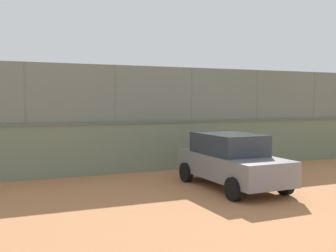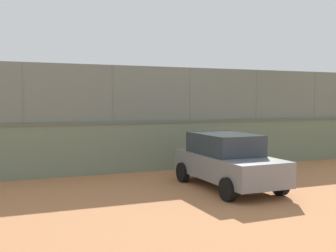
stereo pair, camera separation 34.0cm
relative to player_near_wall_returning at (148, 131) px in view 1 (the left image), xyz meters
name	(u,v)px [view 1 (the left image)]	position (x,y,z in m)	size (l,w,h in m)	color
ground_plane	(96,141)	(1.92, -4.36, -0.88)	(260.00, 260.00, 0.00)	#B27247
perimeter_wall	(191,144)	(1.15, 7.54, 0.05)	(30.77, 1.18, 1.85)	slate
fence_panel_on_wall	(191,94)	(1.15, 7.54, 1.98)	(30.22, 0.85, 2.02)	slate
player_near_wall_returning	(148,131)	(0.00, 0.00, 0.00)	(0.69, 1.23, 1.50)	black
player_at_service_line	(260,137)	(-3.64, 5.48, -0.01)	(0.69, 1.18, 1.49)	#B2B2B2
player_baseline_waiting	(74,133)	(4.34, 1.00, 0.10)	(0.75, 0.93, 1.66)	black
sports_ball	(145,151)	(0.97, 2.14, -0.83)	(0.09, 0.09, 0.09)	orange
courtside_bench	(211,150)	(-0.52, 6.16, -0.42)	(1.61, 0.42, 0.87)	gray
parked_car_grey	(231,160)	(1.72, 11.19, -0.05)	(1.87, 4.02, 1.61)	slate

